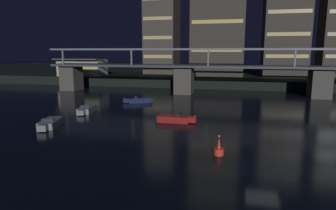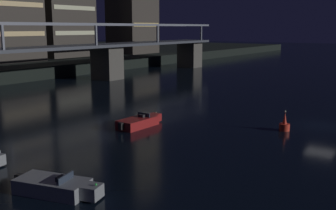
% 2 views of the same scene
% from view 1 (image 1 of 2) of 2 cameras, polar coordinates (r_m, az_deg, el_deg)
% --- Properties ---
extents(ground_plane, '(400.00, 400.00, 0.00)m').
position_cam_1_polar(ground_plane, '(24.51, 17.82, -11.40)').
color(ground_plane, black).
extents(far_riverbank, '(240.00, 80.00, 2.20)m').
position_cam_1_polar(far_riverbank, '(110.03, 14.30, 5.93)').
color(far_riverbank, black).
rests_on(far_riverbank, ground).
extents(river_bridge, '(84.88, 6.40, 9.38)m').
position_cam_1_polar(river_bridge, '(61.94, 15.21, 5.62)').
color(river_bridge, '#4C4944').
rests_on(river_bridge, ground).
extents(tower_west_low, '(8.79, 10.42, 26.25)m').
position_cam_1_polar(tower_west_low, '(89.03, -1.14, 14.36)').
color(tower_west_low, '#423D38').
rests_on(tower_west_low, far_riverbank).
extents(tower_west_tall, '(13.54, 11.77, 34.97)m').
position_cam_1_polar(tower_west_tall, '(82.85, 9.71, 17.55)').
color(tower_west_tall, '#38332D').
rests_on(tower_west_tall, far_riverbank).
extents(tower_central, '(11.03, 11.16, 27.47)m').
position_cam_1_polar(tower_central, '(86.48, 21.58, 14.19)').
color(tower_central, '#38332D').
rests_on(tower_central, far_riverbank).
extents(waterfront_pavilion, '(12.40, 7.40, 4.70)m').
position_cam_1_polar(waterfront_pavilion, '(84.34, -16.06, 6.89)').
color(waterfront_pavilion, '#B2AD9E').
rests_on(waterfront_pavilion, far_riverbank).
extents(speedboat_near_left, '(2.75, 5.19, 1.16)m').
position_cam_1_polar(speedboat_near_left, '(38.00, -21.69, -3.28)').
color(speedboat_near_left, gray).
rests_on(speedboat_near_left, ground).
extents(speedboat_near_center, '(4.87, 3.58, 1.16)m').
position_cam_1_polar(speedboat_near_center, '(52.19, -5.74, 0.93)').
color(speedboat_near_center, '#19234C').
rests_on(speedboat_near_center, ground).
extents(speedboat_mid_left, '(2.42, 5.23, 1.16)m').
position_cam_1_polar(speedboat_mid_left, '(45.12, -15.34, -0.86)').
color(speedboat_mid_left, gray).
rests_on(speedboat_mid_left, ground).
extents(speedboat_mid_center, '(5.21, 1.90, 1.16)m').
position_cam_1_polar(speedboat_mid_center, '(37.72, 1.45, -2.64)').
color(speedboat_mid_center, maroon).
rests_on(speedboat_mid_center, ground).
extents(channel_buoy, '(0.90, 0.90, 1.76)m').
position_cam_1_polar(channel_buoy, '(26.34, 9.68, -8.41)').
color(channel_buoy, red).
rests_on(channel_buoy, ground).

